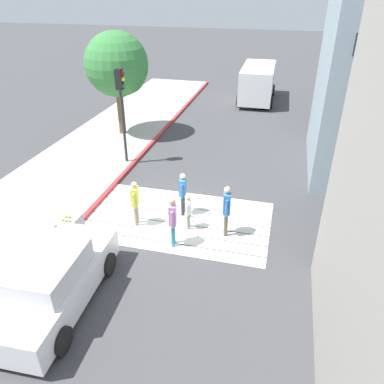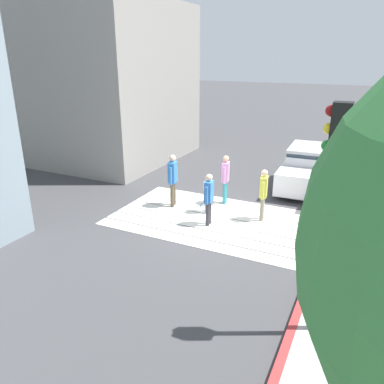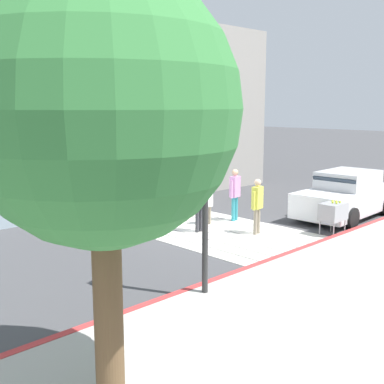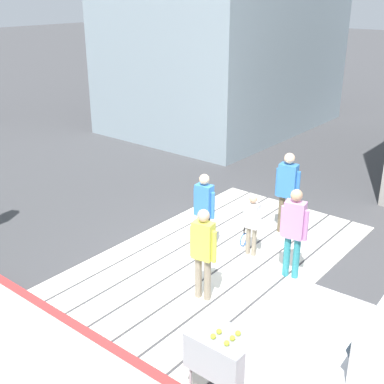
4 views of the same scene
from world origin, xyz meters
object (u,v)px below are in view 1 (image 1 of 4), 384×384
at_px(pedestrian_adult_trailing, 227,207).
at_px(pedestrian_teen_behind, 183,191).
at_px(street_tree, 118,66).
at_px(tennis_ball_cart, 70,225).
at_px(traffic_light_corner, 121,98).
at_px(pedestrian_adult_side, 173,219).
at_px(car_parked_near_curb, 52,282).
at_px(pedestrian_adult_lead, 135,200).
at_px(van_down_street, 257,82).
at_px(pedestrian_child_with_racket, 188,210).

height_order(pedestrian_adult_trailing, pedestrian_teen_behind, pedestrian_adult_trailing).
xyz_separation_m(street_tree, tennis_ball_cart, (2.24, -9.44, -2.93)).
relative_size(street_tree, tennis_ball_cart, 5.23).
xyz_separation_m(traffic_light_corner, pedestrian_adult_side, (3.83, -5.37, -2.04)).
bearing_deg(tennis_ball_cart, car_parked_near_curb, -69.49).
xyz_separation_m(street_tree, pedestrian_adult_side, (5.39, -8.71, -2.63)).
bearing_deg(pedestrian_adult_side, pedestrian_teen_behind, 95.92).
bearing_deg(car_parked_near_curb, pedestrian_adult_lead, 80.06).
distance_m(pedestrian_adult_side, pedestrian_teen_behind, 1.86).
relative_size(van_down_street, street_tree, 0.99).
xyz_separation_m(van_down_street, pedestrian_teen_behind, (-1.10, -15.36, -0.33)).
height_order(car_parked_near_curb, pedestrian_adult_lead, pedestrian_adult_lead).
distance_m(traffic_light_corner, street_tree, 3.74).
bearing_deg(car_parked_near_curb, van_down_street, 81.19).
bearing_deg(pedestrian_child_with_racket, pedestrian_teen_behind, 116.82).
bearing_deg(car_parked_near_curb, pedestrian_teen_behind, 67.61).
relative_size(traffic_light_corner, pedestrian_adult_side, 2.47).
bearing_deg(pedestrian_adult_lead, street_tree, 115.89).
bearing_deg(van_down_street, pedestrian_adult_trailing, -87.88).
bearing_deg(traffic_light_corner, pedestrian_adult_lead, -63.51).
relative_size(van_down_street, pedestrian_child_with_racket, 4.12).
relative_size(pedestrian_adult_lead, pedestrian_teen_behind, 1.02).
height_order(traffic_light_corner, pedestrian_adult_side, traffic_light_corner).
relative_size(street_tree, pedestrian_child_with_racket, 4.18).
xyz_separation_m(car_parked_near_curb, pedestrian_adult_side, (2.25, 3.14, 0.26)).
xyz_separation_m(car_parked_near_curb, pedestrian_adult_lead, (0.69, 3.95, 0.23)).
relative_size(pedestrian_adult_trailing, pedestrian_child_with_racket, 1.41).
relative_size(pedestrian_adult_trailing, pedestrian_adult_side, 1.05).
bearing_deg(pedestrian_adult_trailing, pedestrian_child_with_racket, 178.19).
xyz_separation_m(pedestrian_teen_behind, pedestrian_child_with_racket, (0.42, -0.84, -0.23)).
distance_m(street_tree, tennis_ball_cart, 10.13).
distance_m(street_tree, pedestrian_teen_behind, 9.01).
xyz_separation_m(van_down_street, pedestrian_adult_side, (-0.91, -17.22, -0.28)).
height_order(tennis_ball_cart, pedestrian_adult_side, pedestrian_adult_side).
bearing_deg(car_parked_near_curb, pedestrian_child_with_racket, 59.15).
xyz_separation_m(street_tree, pedestrian_adult_trailing, (6.90, -7.74, -2.58)).
height_order(car_parked_near_curb, van_down_street, van_down_street).
relative_size(tennis_ball_cart, pedestrian_child_with_racket, 0.80).
distance_m(van_down_street, pedestrian_adult_trailing, 16.25).
xyz_separation_m(street_tree, pedestrian_teen_behind, (5.20, -6.86, -2.69)).
bearing_deg(traffic_light_corner, street_tree, 115.07).
xyz_separation_m(traffic_light_corner, street_tree, (-1.56, 3.34, 0.59)).
xyz_separation_m(van_down_street, pedestrian_child_with_racket, (-0.68, -16.20, -0.56)).
height_order(street_tree, pedestrian_child_with_racket, street_tree).
bearing_deg(pedestrian_adult_side, van_down_street, 86.98).
distance_m(traffic_light_corner, pedestrian_child_with_racket, 6.39).
xyz_separation_m(pedestrian_adult_side, pedestrian_child_with_racket, (0.23, 1.01, -0.28)).
height_order(traffic_light_corner, tennis_ball_cart, traffic_light_corner).
bearing_deg(pedestrian_adult_lead, traffic_light_corner, 116.49).
bearing_deg(pedestrian_adult_lead, pedestrian_adult_trailing, 3.04).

